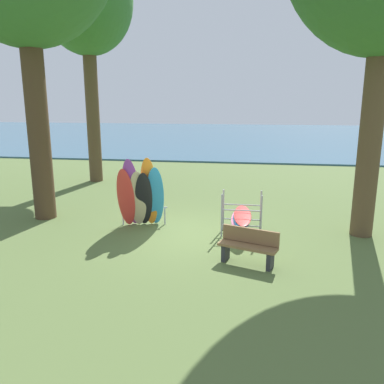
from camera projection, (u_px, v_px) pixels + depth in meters
ground_plane at (190, 234)px, 11.51m from camera, size 80.00×80.00×0.00m
lake_water at (236, 136)px, 41.45m from camera, size 80.00×36.00×0.10m
tree_mid_behind at (87, 4)px, 17.23m from camera, size 4.05×4.05×10.34m
leaning_board_pile at (141, 196)px, 11.91m from camera, size 1.48×1.09×2.21m
board_storage_rack at (241, 218)px, 11.44m from camera, size 1.15×2.13×1.25m
park_bench at (248, 246)px, 9.39m from camera, size 1.46×0.85×0.85m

